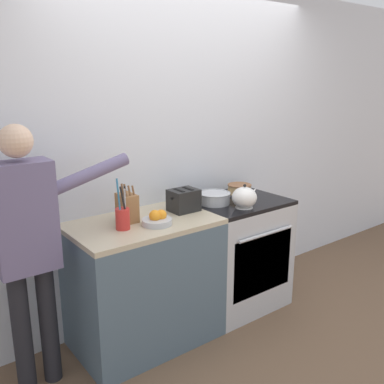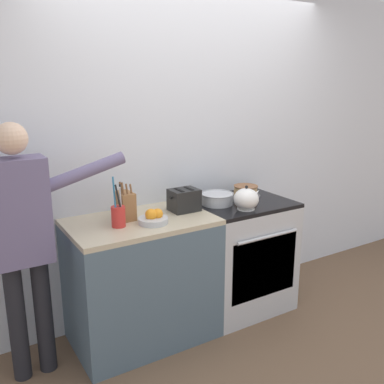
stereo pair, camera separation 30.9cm
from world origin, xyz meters
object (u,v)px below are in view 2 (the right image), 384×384
Objects in this scene: stove_range at (240,254)px; mixing_bowl at (217,199)px; tea_kettle at (246,199)px; toaster at (184,200)px; person_baker at (23,232)px; layer_cake at (246,191)px; fruit_bowl at (153,218)px; knife_block at (125,205)px; utensil_crock at (118,215)px.

stove_range is 3.60× the size of mixing_bowl.
toaster is at bearing 152.43° from tea_kettle.
toaster is at bearing -8.05° from person_baker.
mixing_bowl is (-0.34, -0.08, 0.00)m from layer_cake.
fruit_bowl is 0.82m from person_baker.
knife_block reaches higher than toaster.
person_baker is (-1.78, -0.11, 0.02)m from layer_cake.
person_baker is at bearing -179.95° from stove_range.
stove_range is 2.72× the size of utensil_crock.
utensil_crock is (-0.96, 0.13, 0.00)m from tea_kettle.
tea_kettle is at bearing -5.85° from fruit_bowl.
fruit_bowl is at bearing -55.82° from knife_block.
tea_kettle is 0.69× the size of utensil_crock.
stove_range is at bearing -3.15° from toaster.
mixing_bowl is at bearing -8.15° from person_baker.
person_baker is at bearing -176.37° from layer_cake.
fruit_bowl is at bearing -167.00° from layer_cake.
utensil_crock is at bearing 165.20° from fruit_bowl.
stove_range is 0.55m from mixing_bowl.
layer_cake is at bearing 12.81° from mixing_bowl.
mixing_bowl is 1.14× the size of toaster.
toaster reaches higher than stove_range.
toaster reaches higher than mixing_bowl.
utensil_crock is at bearing 172.01° from tea_kettle.
toaster is at bearing -5.51° from knife_block.
knife_block is 0.23m from fruit_bowl.
mixing_bowl is 0.93× the size of knife_block.
mixing_bowl is 0.76× the size of utensil_crock.
fruit_bowl is (-0.84, -0.11, 0.49)m from stove_range.
person_baker is (-1.14, -0.03, -0.02)m from toaster.
utensil_crock is 0.24m from fruit_bowl.
utensil_crock is at bearing -129.38° from knife_block.
mixing_bowl is 0.30m from toaster.
utensil_crock reaches higher than tea_kettle.
fruit_bowl is at bearing -156.57° from toaster.
layer_cake is at bearing -5.92° from person_baker.
knife_block is 0.17× the size of person_baker.
utensil_crock is 1.66× the size of fruit_bowl.
layer_cake is at bearing 13.00° from fruit_bowl.
toaster is at bearing 8.33° from utensil_crock.
toaster reaches higher than layer_cake.
stove_range is 1.19m from utensil_crock.
utensil_crock is (-1.06, -0.05, 0.54)m from stove_range.
mixing_bowl reaches higher than stove_range.
fruit_bowl reaches higher than mixing_bowl.
knife_block is at bearing 175.75° from stove_range.
fruit_bowl is at bearing -17.24° from person_baker.
stove_range is at bearing -4.25° from knife_block.
knife_block reaches higher than stove_range.
tea_kettle is at bearing -16.73° from knife_block.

